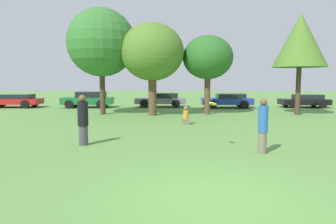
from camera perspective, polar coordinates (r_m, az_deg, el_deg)
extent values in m
plane|color=#5B8E42|center=(6.44, 9.03, -15.51)|extent=(120.00, 120.00, 0.00)
cylinder|color=#3F3F47|center=(11.45, -15.57, -4.25)|extent=(0.32, 0.32, 0.71)
cylinder|color=black|center=(11.34, -15.68, -0.29)|extent=(0.38, 0.38, 0.87)
sphere|color=brown|center=(11.30, -15.76, 2.49)|extent=(0.25, 0.25, 0.25)
cylinder|color=#726651|center=(10.26, 17.27, -5.52)|extent=(0.26, 0.26, 0.70)
cylinder|color=#2659A5|center=(10.14, 17.41, -1.22)|extent=(0.31, 0.31, 0.85)
sphere|color=brown|center=(10.09, 17.50, 1.78)|extent=(0.23, 0.23, 0.23)
cylinder|color=yellow|center=(10.28, 8.44, 1.53)|extent=(0.30, 0.27, 0.17)
cube|color=#726651|center=(16.19, 3.35, -1.79)|extent=(0.39, 0.33, 0.31)
cylinder|color=#BF8C26|center=(16.15, 3.36, -0.44)|extent=(0.30, 0.30, 0.45)
sphere|color=#8C6647|center=(16.11, 3.37, 0.73)|extent=(0.23, 0.23, 0.23)
cylinder|color=#473323|center=(21.34, -12.19, 4.41)|extent=(0.36, 0.36, 3.61)
sphere|color=#33702D|center=(21.48, -12.38, 12.61)|extent=(4.59, 4.59, 4.59)
cylinder|color=brown|center=(20.25, -2.93, 3.66)|extent=(0.54, 0.54, 3.05)
ellipsoid|color=#4C7528|center=(20.32, -2.97, 11.19)|extent=(4.15, 4.15, 3.77)
cylinder|color=brown|center=(21.06, 7.39, 3.57)|extent=(0.41, 0.41, 2.95)
ellipsoid|color=#286023|center=(21.10, 7.48, 10.13)|extent=(3.41, 3.41, 2.95)
cylinder|color=#473323|center=(22.35, 23.20, 3.61)|extent=(0.32, 0.32, 3.21)
cone|color=#4C7528|center=(22.49, 23.56, 12.22)|extent=(3.54, 3.54, 3.54)
cube|color=red|center=(29.24, -27.02, 1.80)|extent=(4.62, 1.82, 0.48)
cube|color=black|center=(29.06, -26.46, 2.64)|extent=(2.55, 1.59, 0.37)
cylinder|color=black|center=(30.71, -28.62, 1.54)|extent=(0.70, 0.22, 0.70)
cylinder|color=black|center=(27.83, -25.23, 1.31)|extent=(0.70, 0.22, 0.70)
cylinder|color=black|center=(29.44, -23.75, 1.60)|extent=(0.70, 0.22, 0.70)
cube|color=#196633|center=(26.93, -14.82, 2.07)|extent=(4.23, 1.89, 0.59)
cube|color=black|center=(26.82, -14.20, 3.22)|extent=(2.34, 1.65, 0.48)
cylinder|color=black|center=(26.44, -18.06, 1.38)|extent=(0.70, 0.21, 0.70)
cylinder|color=black|center=(28.19, -16.89, 1.68)|extent=(0.70, 0.21, 0.70)
cylinder|color=black|center=(25.74, -12.53, 1.41)|extent=(0.70, 0.21, 0.70)
cylinder|color=black|center=(27.53, -11.69, 1.72)|extent=(0.70, 0.21, 0.70)
cube|color=slate|center=(26.60, -1.47, 2.12)|extent=(4.36, 1.73, 0.48)
cube|color=black|center=(26.57, -0.77, 3.11)|extent=(2.40, 1.51, 0.44)
cylinder|color=black|center=(25.85, -4.51, 1.57)|extent=(0.72, 0.17, 0.72)
cylinder|color=black|center=(27.52, -4.22, 1.84)|extent=(0.72, 0.17, 0.72)
cylinder|color=black|center=(25.77, 1.47, 1.58)|extent=(0.72, 0.17, 0.72)
cylinder|color=black|center=(27.45, 1.39, 1.85)|extent=(0.72, 0.17, 0.72)
cube|color=#1E389E|center=(26.23, 10.95, 2.01)|extent=(4.21, 1.86, 0.53)
cube|color=black|center=(26.27, 11.64, 2.99)|extent=(2.32, 1.62, 0.38)
cylinder|color=black|center=(25.14, 8.41, 1.40)|extent=(0.71, 0.19, 0.71)
cylinder|color=black|center=(26.94, 7.86, 1.71)|extent=(0.71, 0.19, 0.71)
cylinder|color=black|center=(25.64, 14.16, 1.37)|extent=(0.71, 0.19, 0.71)
cylinder|color=black|center=(27.40, 13.26, 1.68)|extent=(0.71, 0.19, 0.71)
cube|color=black|center=(28.63, 24.13, 1.77)|extent=(4.03, 1.72, 0.47)
cube|color=black|center=(28.73, 24.71, 2.62)|extent=(2.22, 1.50, 0.39)
cylinder|color=black|center=(27.38, 22.44, 1.27)|extent=(0.61, 0.21, 0.61)
cylinder|color=black|center=(28.94, 21.19, 1.55)|extent=(0.61, 0.21, 0.61)
cylinder|color=black|center=(28.42, 27.09, 1.23)|extent=(0.61, 0.21, 0.61)
cylinder|color=black|center=(29.92, 25.64, 1.50)|extent=(0.61, 0.21, 0.61)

